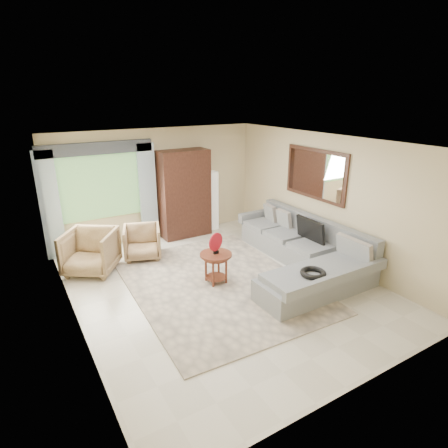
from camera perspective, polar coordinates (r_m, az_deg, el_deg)
ground at (r=6.98m, az=-0.29°, el=-9.34°), size 6.00×6.00×0.00m
area_rug at (r=7.03m, az=-1.10°, el=-9.01°), size 3.15×4.11×0.02m
sectional_sofa at (r=7.70m, az=11.93°, el=-4.56°), size 2.30×3.46×0.90m
tv_screen at (r=7.79m, az=13.03°, el=-0.89°), size 0.14×0.74×0.48m
garden_hose at (r=6.39m, az=13.42°, el=-7.27°), size 0.43×0.43×0.09m
coffee_table at (r=6.94m, az=-1.23°, el=-6.65°), size 0.59×0.59×0.59m
red_disc at (r=6.73m, az=-1.26°, el=-2.75°), size 0.33×0.13×0.34m
armchair_left at (r=7.75m, az=-19.67°, el=-4.01°), size 1.29×1.29×0.85m
armchair_right at (r=8.14m, az=-12.34°, el=-2.73°), size 0.96×0.97×0.70m
potted_plant at (r=8.63m, az=-21.51°, el=-3.16°), size 0.55×0.52×0.48m
armoire at (r=9.08m, az=-6.08°, el=4.60°), size 1.20×0.55×2.10m
floor_lamp at (r=9.56m, az=-1.83°, el=3.59°), size 0.24×0.24×1.50m
window at (r=8.65m, az=-18.41°, el=5.34°), size 1.80×0.04×1.40m
curtain_left at (r=8.47m, az=-24.98°, el=2.46°), size 0.40×0.08×2.30m
curtain_right at (r=8.90m, az=-11.52°, el=4.66°), size 0.40×0.08×2.30m
valance at (r=8.43m, az=-18.91°, el=10.85°), size 2.40×0.12×0.26m
wall_mirror at (r=8.07m, az=13.72°, el=7.39°), size 0.05×1.70×1.05m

